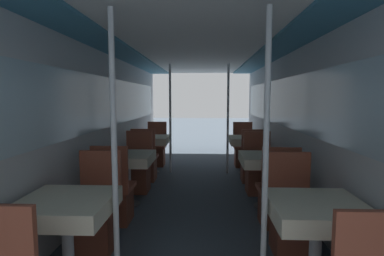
{
  "coord_description": "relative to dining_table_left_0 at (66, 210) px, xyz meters",
  "views": [
    {
      "loc": [
        0.11,
        -1.55,
        1.48
      ],
      "look_at": [
        -0.07,
        2.71,
        1.04
      ],
      "focal_mm": 28.0,
      "sensor_mm": 36.0,
      "label": 1
    }
  ],
  "objects": [
    {
      "name": "chair_left_near_1",
      "position": [
        0.0,
        1.21,
        -0.33
      ],
      "size": [
        0.42,
        0.42,
        0.95
      ],
      "color": "brown",
      "rests_on": "ground_plane"
    },
    {
      "name": "dining_table_left_2",
      "position": [
        0.0,
        3.62,
        0.0
      ],
      "size": [
        0.68,
        0.68,
        0.72
      ],
      "color": "#4C4C51",
      "rests_on": "ground_plane"
    },
    {
      "name": "chair_right_far_2",
      "position": [
        1.89,
        4.22,
        -0.33
      ],
      "size": [
        0.42,
        0.42,
        0.95
      ],
      "rotation": [
        0.0,
        0.0,
        3.14
      ],
      "color": "brown",
      "rests_on": "ground_plane"
    },
    {
      "name": "ceiling_panel",
      "position": [
        0.94,
        2.09,
        1.54
      ],
      "size": [
        2.73,
        8.22,
        0.07
      ],
      "color": "white",
      "rests_on": "wall_left"
    },
    {
      "name": "support_pole_right_0",
      "position": [
        1.5,
        0.0,
        0.44
      ],
      "size": [
        0.04,
        0.04,
        2.12
      ],
      "color": "silver",
      "rests_on": "ground_plane"
    },
    {
      "name": "wall_left",
      "position": [
        -0.42,
        2.09,
        0.49
      ],
      "size": [
        0.05,
        8.22,
        2.12
      ],
      "color": "silver",
      "rests_on": "ground_plane"
    },
    {
      "name": "support_pole_left_2",
      "position": [
        0.38,
        3.62,
        0.44
      ],
      "size": [
        0.04,
        0.04,
        2.12
      ],
      "color": "silver",
      "rests_on": "ground_plane"
    },
    {
      "name": "chair_left_far_2",
      "position": [
        0.0,
        4.22,
        -0.33
      ],
      "size": [
        0.42,
        0.42,
        0.95
      ],
      "rotation": [
        0.0,
        0.0,
        3.14
      ],
      "color": "brown",
      "rests_on": "ground_plane"
    },
    {
      "name": "dining_table_right_1",
      "position": [
        1.89,
        1.81,
        0.0
      ],
      "size": [
        0.68,
        0.68,
        0.72
      ],
      "color": "#4C4C51",
      "rests_on": "ground_plane"
    },
    {
      "name": "dining_table_right_2",
      "position": [
        1.89,
        3.62,
        0.0
      ],
      "size": [
        0.68,
        0.68,
        0.72
      ],
      "color": "#4C4C51",
      "rests_on": "ground_plane"
    },
    {
      "name": "wall_right",
      "position": [
        2.31,
        2.09,
        0.49
      ],
      "size": [
        0.05,
        8.22,
        2.12
      ],
      "color": "silver",
      "rests_on": "ground_plane"
    },
    {
      "name": "chair_left_near_2",
      "position": [
        0.0,
        3.02,
        -0.33
      ],
      "size": [
        0.42,
        0.42,
        0.95
      ],
      "color": "brown",
      "rests_on": "ground_plane"
    },
    {
      "name": "dining_table_left_1",
      "position": [
        0.0,
        1.81,
        0.0
      ],
      "size": [
        0.68,
        0.68,
        0.72
      ],
      "color": "#4C4C51",
      "rests_on": "ground_plane"
    },
    {
      "name": "chair_left_far_0",
      "position": [
        0.0,
        0.6,
        -0.33
      ],
      "size": [
        0.42,
        0.42,
        0.95
      ],
      "rotation": [
        0.0,
        0.0,
        3.14
      ],
      "color": "brown",
      "rests_on": "ground_plane"
    },
    {
      "name": "chair_right_near_2",
      "position": [
        1.89,
        3.02,
        -0.33
      ],
      "size": [
        0.42,
        0.42,
        0.95
      ],
      "color": "brown",
      "rests_on": "ground_plane"
    },
    {
      "name": "support_pole_left_0",
      "position": [
        0.38,
        0.0,
        0.44
      ],
      "size": [
        0.04,
        0.04,
        2.12
      ],
      "color": "silver",
      "rests_on": "ground_plane"
    },
    {
      "name": "dining_table_right_0",
      "position": [
        1.89,
        0.0,
        0.0
      ],
      "size": [
        0.68,
        0.68,
        0.72
      ],
      "color": "#4C4C51",
      "rests_on": "ground_plane"
    },
    {
      "name": "dining_table_left_0",
      "position": [
        0.0,
        0.0,
        0.0
      ],
      "size": [
        0.68,
        0.68,
        0.72
      ],
      "color": "#4C4C51",
      "rests_on": "ground_plane"
    },
    {
      "name": "chair_left_far_1",
      "position": [
        0.0,
        2.41,
        -0.33
      ],
      "size": [
        0.42,
        0.42,
        0.95
      ],
      "rotation": [
        0.0,
        0.0,
        3.14
      ],
      "color": "brown",
      "rests_on": "ground_plane"
    },
    {
      "name": "support_pole_right_2",
      "position": [
        1.5,
        3.62,
        0.44
      ],
      "size": [
        0.04,
        0.04,
        2.12
      ],
      "color": "silver",
      "rests_on": "ground_plane"
    },
    {
      "name": "chair_right_far_1",
      "position": [
        1.89,
        2.41,
        -0.33
      ],
      "size": [
        0.42,
        0.42,
        0.95
      ],
      "rotation": [
        0.0,
        0.0,
        3.14
      ],
      "color": "brown",
      "rests_on": "ground_plane"
    },
    {
      "name": "chair_right_near_1",
      "position": [
        1.89,
        1.21,
        -0.33
      ],
      "size": [
        0.42,
        0.42,
        0.95
      ],
      "color": "brown",
      "rests_on": "ground_plane"
    },
    {
      "name": "chair_right_far_0",
      "position": [
        1.89,
        0.6,
        -0.33
      ],
      "size": [
        0.42,
        0.42,
        0.95
      ],
      "rotation": [
        0.0,
        0.0,
        3.14
      ],
      "color": "brown",
      "rests_on": "ground_plane"
    }
  ]
}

